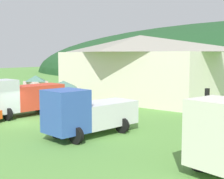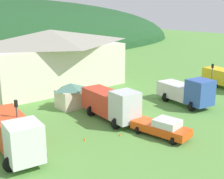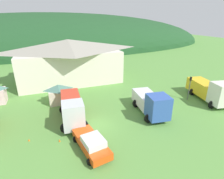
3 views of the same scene
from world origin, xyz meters
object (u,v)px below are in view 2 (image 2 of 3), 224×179
Objects in this scene: tow_truck_silver at (112,103)px; service_pickup_orange at (162,127)px; traffic_cone_mid_row at (85,140)px; traffic_cone_near_pickup at (120,136)px; depot_building at (51,58)px; traffic_light_east at (212,74)px; heavy_rig_white at (14,133)px; traffic_light_west at (17,119)px; play_shed_cream at (71,95)px; box_truck_blue at (188,91)px.

tow_truck_silver is 5.98m from service_pickup_orange.
traffic_cone_mid_row is at bearing -60.73° from tow_truck_silver.
tow_truck_silver is 4.34m from traffic_cone_near_pickup.
service_pickup_orange is (-1.30, -21.54, -3.26)m from depot_building.
heavy_rig_white is at bearing -178.24° from traffic_light_east.
tow_truck_silver is at bearing 101.90° from heavy_rig_white.
traffic_light_west is at bearing -84.75° from tow_truck_silver.
play_shed_cream reaches higher than traffic_cone_mid_row.
traffic_light_west reaches higher than tow_truck_silver.
heavy_rig_white is 2.30× the size of traffic_light_east.
traffic_light_east reaches higher than play_shed_cream.
heavy_rig_white is at bearing -124.33° from service_pickup_orange.
traffic_light_west is (0.57, 0.63, 0.76)m from heavy_rig_white.
tow_truck_silver is at bearing -93.97° from box_truck_blue.
tow_truck_silver is at bearing -97.73° from depot_building.
traffic_cone_near_pickup is 3.15m from traffic_cone_mid_row.
traffic_cone_mid_row is at bearing -174.11° from traffic_light_east.
tow_truck_silver is (10.24, 0.82, 0.05)m from heavy_rig_white.
traffic_light_east reaches higher than tow_truck_silver.
play_shed_cream is 0.37× the size of heavy_rig_white.
traffic_light_west is 8.07× the size of traffic_cone_mid_row.
traffic_light_east is at bearing 10.29° from traffic_cone_near_pickup.
traffic_light_east is at bearing 94.23° from tow_truck_silver.
traffic_cone_near_pickup is at bearing -101.92° from depot_building.
traffic_light_west is (-8.66, -6.07, 1.04)m from play_shed_cream.
traffic_light_west is (-9.67, -0.19, 0.71)m from tow_truck_silver.
depot_building is 19.69m from traffic_cone_mid_row.
traffic_cone_near_pickup is at bearing -169.71° from traffic_light_east.
traffic_light_east is (17.34, 0.03, 0.50)m from tow_truck_silver.
traffic_light_west is at bearing -128.24° from service_pickup_orange.
traffic_cone_mid_row is at bearing -81.49° from box_truck_blue.
traffic_cone_mid_row is at bearing -132.29° from service_pickup_orange.
heavy_rig_white is 27.60m from traffic_light_east.
box_truck_blue is at bearing -35.94° from play_shed_cream.
traffic_light_east reaches higher than heavy_rig_white.
depot_building is at bearing 134.15° from traffic_light_east.
play_shed_cream is 10.62m from traffic_light_west.
tow_truck_silver is (-2.13, -15.69, -2.33)m from depot_building.
traffic_light_west reaches higher than heavy_rig_white.
heavy_rig_white is 8.90m from traffic_cone_near_pickup.
service_pickup_orange is at bearing -32.40° from traffic_cone_mid_row.
box_truck_blue is (7.54, -17.55, -2.44)m from depot_building.
box_truck_blue reaches higher than heavy_rig_white.
service_pickup_orange is at bearing -93.46° from depot_building.
box_truck_blue is 1.31× the size of service_pickup_orange.
tow_truck_silver is 1.34× the size of service_pickup_orange.
box_truck_blue is at bearing -66.77° from depot_building.
tow_truck_silver is 9.70m from traffic_light_west.
traffic_cone_mid_row is at bearing 157.46° from traffic_cone_near_pickup.
service_pickup_orange is (0.83, -5.85, -0.94)m from tow_truck_silver.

